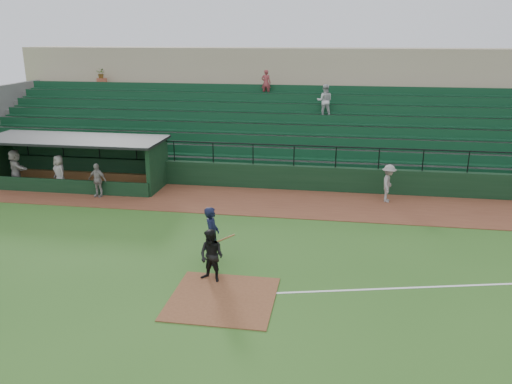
# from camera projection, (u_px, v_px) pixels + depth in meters

# --- Properties ---
(ground) EXTENTS (90.00, 90.00, 0.00)m
(ground) POSITION_uv_depth(u_px,v_px,m) (230.00, 283.00, 15.82)
(ground) COLOR #2C591C
(ground) RESTS_ON ground
(warning_track) EXTENTS (40.00, 4.00, 0.03)m
(warning_track) POSITION_uv_depth(u_px,v_px,m) (267.00, 202.00, 23.36)
(warning_track) COLOR brown
(warning_track) RESTS_ON ground
(home_plate_dirt) EXTENTS (3.00, 3.00, 0.03)m
(home_plate_dirt) POSITION_uv_depth(u_px,v_px,m) (222.00, 298.00, 14.87)
(home_plate_dirt) COLOR brown
(home_plate_dirt) RESTS_ON ground
(foul_line) EXTENTS (17.49, 4.44, 0.01)m
(foul_line) POSITION_uv_depth(u_px,v_px,m) (494.00, 284.00, 15.71)
(foul_line) COLOR white
(foul_line) RESTS_ON ground
(stadium_structure) EXTENTS (38.00, 13.08, 6.40)m
(stadium_structure) POSITION_uv_depth(u_px,v_px,m) (287.00, 121.00, 30.65)
(stadium_structure) COLOR black
(stadium_structure) RESTS_ON ground
(dugout) EXTENTS (8.90, 3.20, 2.42)m
(dugout) POSITION_uv_depth(u_px,v_px,m) (80.00, 158.00, 25.95)
(dugout) COLOR black
(dugout) RESTS_ON ground
(batter_at_plate) EXTENTS (1.07, 0.77, 1.97)m
(batter_at_plate) POSITION_uv_depth(u_px,v_px,m) (212.00, 236.00, 16.90)
(batter_at_plate) COLOR black
(batter_at_plate) RESTS_ON ground
(umpire) EXTENTS (0.98, 0.87, 1.68)m
(umpire) POSITION_uv_depth(u_px,v_px,m) (212.00, 256.00, 15.70)
(umpire) COLOR black
(umpire) RESTS_ON ground
(runner) EXTENTS (0.83, 1.21, 1.71)m
(runner) POSITION_uv_depth(u_px,v_px,m) (388.00, 183.00, 23.11)
(runner) COLOR gray
(runner) RESTS_ON warning_track
(dugout_player_a) EXTENTS (0.98, 0.53, 1.59)m
(dugout_player_a) POSITION_uv_depth(u_px,v_px,m) (97.00, 180.00, 23.85)
(dugout_player_a) COLOR #9B9791
(dugout_player_a) RESTS_ON warning_track
(dugout_player_b) EXTENTS (1.01, 0.95, 1.73)m
(dugout_player_b) POSITION_uv_depth(u_px,v_px,m) (60.00, 173.00, 24.82)
(dugout_player_b) COLOR #A9A39F
(dugout_player_b) RESTS_ON warning_track
(dugout_player_c) EXTENTS (1.73, 1.50, 1.89)m
(dugout_player_c) POSITION_uv_depth(u_px,v_px,m) (16.00, 168.00, 25.33)
(dugout_player_c) COLOR #AAA49F
(dugout_player_c) RESTS_ON warning_track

